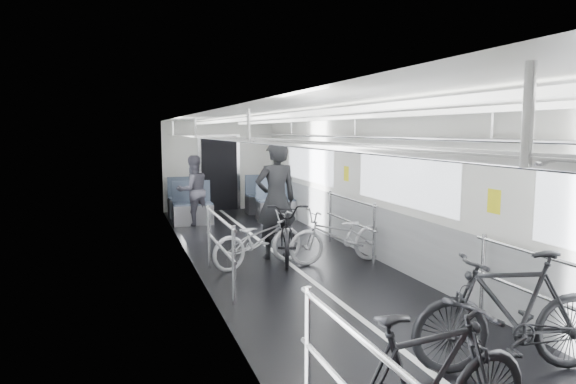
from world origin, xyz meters
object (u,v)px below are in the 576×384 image
bike_left_far (258,239)px  bike_right_mid (339,236)px  bike_aisle (287,230)px  person_standing (276,200)px  bike_right_near (512,312)px  person_seated (193,190)px

bike_left_far → bike_right_mid: bike_right_mid is taller
bike_right_mid → bike_aisle: (-0.71, 0.55, 0.04)m
person_standing → bike_right_near: bearing=95.4°
bike_right_mid → person_seated: 4.53m
person_seated → bike_right_mid: bearing=96.8°
person_standing → person_seated: bearing=-79.5°
bike_left_far → person_seated: size_ratio=1.04×
bike_left_far → person_seated: 3.99m
bike_right_near → bike_right_mid: bike_right_near is taller
bike_aisle → bike_right_mid: bearing=-20.5°
bike_left_far → bike_right_near: bearing=177.5°
bike_right_near → person_seated: 8.32m
bike_right_near → bike_aisle: (-0.60, 4.54, -0.06)m
bike_right_mid → person_standing: size_ratio=0.86×
bike_left_far → bike_aisle: bearing=-78.8°
bike_right_mid → person_standing: bearing=-127.7°
person_standing → bike_left_far: bearing=41.9°
bike_right_mid → bike_aisle: 0.90m
bike_left_far → bike_right_mid: (1.30, -0.21, 0.02)m
bike_right_mid → bike_aisle: bearing=-129.1°
bike_right_mid → bike_left_far: bearing=-100.3°
bike_right_mid → bike_aisle: size_ratio=0.91×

